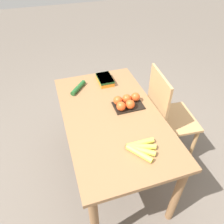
{
  "coord_description": "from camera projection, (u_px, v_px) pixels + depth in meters",
  "views": [
    {
      "loc": [
        1.2,
        -0.39,
        1.86
      ],
      "look_at": [
        0.0,
        0.0,
        0.76
      ],
      "focal_mm": 35.0,
      "sensor_mm": 36.0,
      "label": 1
    }
  ],
  "objects": [
    {
      "name": "ground_plane",
      "position": [
        112.0,
        169.0,
        2.18
      ],
      "size": [
        12.0,
        12.0,
        0.0
      ],
      "primitive_type": "plane",
      "color": "#665B51"
    },
    {
      "name": "dining_table",
      "position": [
        112.0,
        125.0,
        1.77
      ],
      "size": [
        1.29,
        0.74,
        0.73
      ],
      "color": "olive",
      "rests_on": "ground_plane"
    },
    {
      "name": "chair",
      "position": [
        167.0,
        117.0,
        2.01
      ],
      "size": [
        0.45,
        0.44,
        0.97
      ],
      "rotation": [
        0.0,
        0.0,
        3.05
      ],
      "color": "tan",
      "rests_on": "ground_plane"
    },
    {
      "name": "banana_bunch",
      "position": [
        140.0,
        148.0,
        1.42
      ],
      "size": [
        0.18,
        0.2,
        0.04
      ],
      "color": "brown",
      "rests_on": "dining_table"
    },
    {
      "name": "tomato_pack",
      "position": [
        127.0,
        102.0,
        1.76
      ],
      "size": [
        0.16,
        0.24,
        0.08
      ],
      "color": "black",
      "rests_on": "dining_table"
    },
    {
      "name": "carrot_bag",
      "position": [
        105.0,
        79.0,
        2.03
      ],
      "size": [
        0.2,
        0.13,
        0.05
      ],
      "color": "orange",
      "rests_on": "dining_table"
    },
    {
      "name": "cucumber_near",
      "position": [
        78.0,
        88.0,
        1.94
      ],
      "size": [
        0.18,
        0.16,
        0.04
      ],
      "color": "#1E5123",
      "rests_on": "dining_table"
    }
  ]
}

